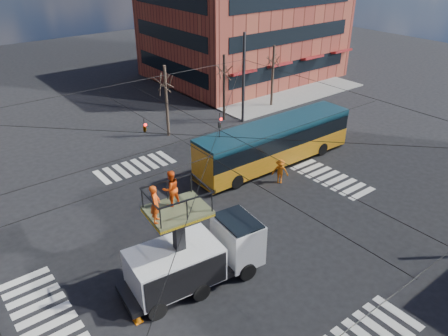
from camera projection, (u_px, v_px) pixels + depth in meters
ground at (217, 230)px, 25.16m from camera, size 120.00×120.00×0.00m
sidewalk_ne at (252, 81)px, 51.20m from camera, size 18.00×18.00×0.12m
crosswalks at (217, 230)px, 25.15m from camera, size 22.40×22.40×0.02m
building_ne at (243, 15)px, 50.57m from camera, size 20.06×16.06×14.00m
overhead_network at (211, 162)px, 23.40m from camera, size 24.24×24.24×8.00m
tree_a at (165, 82)px, 35.14m from camera, size 2.00×2.00×6.00m
tree_b at (224, 70)px, 38.40m from camera, size 2.00×2.00×6.00m
tree_c at (274, 60)px, 41.66m from camera, size 2.00×2.00×6.00m
utility_truck at (195, 248)px, 20.50m from camera, size 7.21×3.25×6.18m
city_bus at (275, 142)px, 31.85m from camera, size 13.07×2.77×3.20m
traffic_cone at (137, 315)px, 19.01m from camera, size 0.36×0.36×0.70m
worker_ground at (177, 281)px, 20.22m from camera, size 0.63×1.05×1.67m
flagger at (280, 171)px, 29.67m from camera, size 1.26×1.26×1.75m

